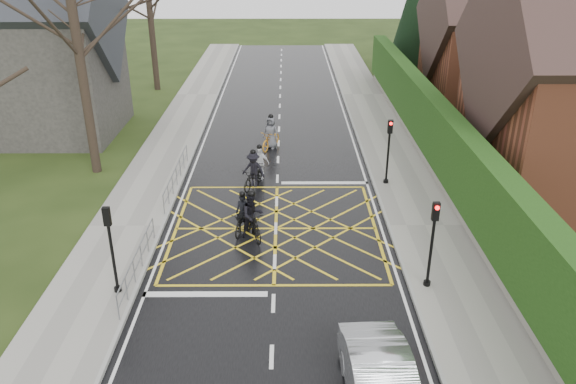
{
  "coord_description": "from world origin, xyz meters",
  "views": [
    {
      "loc": [
        0.41,
        -19.82,
        10.84
      ],
      "look_at": [
        0.49,
        0.7,
        1.3
      ],
      "focal_mm": 35.0,
      "sensor_mm": 36.0,
      "label": 1
    }
  ],
  "objects_px": {
    "cyclist_rear": "(243,219)",
    "cyclist_back": "(252,219)",
    "cyclist_mid": "(254,173)",
    "cyclist_front": "(260,167)",
    "cyclist_lead": "(271,137)"
  },
  "relations": [
    {
      "from": "cyclist_mid",
      "to": "cyclist_lead",
      "type": "distance_m",
      "value": 5.2
    },
    {
      "from": "cyclist_mid",
      "to": "cyclist_front",
      "type": "bearing_deg",
      "value": 96.91
    },
    {
      "from": "cyclist_front",
      "to": "cyclist_back",
      "type": "bearing_deg",
      "value": -80.23
    },
    {
      "from": "cyclist_rear",
      "to": "cyclist_front",
      "type": "xyz_separation_m",
      "value": [
        0.45,
        5.19,
        0.09
      ]
    },
    {
      "from": "cyclist_rear",
      "to": "cyclist_lead",
      "type": "xyz_separation_m",
      "value": [
        0.89,
        9.42,
        0.12
      ]
    },
    {
      "from": "cyclist_back",
      "to": "cyclist_front",
      "type": "xyz_separation_m",
      "value": [
        0.05,
        5.62,
        -0.09
      ]
    },
    {
      "from": "cyclist_rear",
      "to": "cyclist_back",
      "type": "height_order",
      "value": "cyclist_back"
    },
    {
      "from": "cyclist_front",
      "to": "cyclist_rear",
      "type": "bearing_deg",
      "value": -84.66
    },
    {
      "from": "cyclist_mid",
      "to": "cyclist_front",
      "type": "distance_m",
      "value": 0.95
    },
    {
      "from": "cyclist_rear",
      "to": "cyclist_mid",
      "type": "bearing_deg",
      "value": 101.67
    },
    {
      "from": "cyclist_mid",
      "to": "cyclist_front",
      "type": "xyz_separation_m",
      "value": [
        0.25,
        0.92,
        -0.03
      ]
    },
    {
      "from": "cyclist_back",
      "to": "cyclist_mid",
      "type": "height_order",
      "value": "cyclist_back"
    },
    {
      "from": "cyclist_rear",
      "to": "cyclist_lead",
      "type": "distance_m",
      "value": 9.46
    },
    {
      "from": "cyclist_rear",
      "to": "cyclist_back",
      "type": "bearing_deg",
      "value": -32.55
    },
    {
      "from": "cyclist_back",
      "to": "cyclist_front",
      "type": "bearing_deg",
      "value": 67.52
    }
  ]
}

